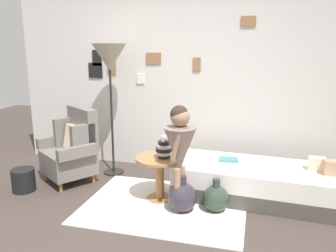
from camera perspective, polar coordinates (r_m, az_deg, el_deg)
name	(u,v)px	position (r m, az deg, el deg)	size (l,w,h in m)	color
ground_plane	(127,233)	(3.38, -6.94, -17.72)	(12.00, 12.00, 0.00)	#423833
gallery_wall	(176,79)	(4.78, 1.32, 8.05)	(4.80, 0.12, 2.60)	silver
rug	(165,205)	(3.86, -0.56, -13.35)	(1.78, 1.34, 0.01)	silver
armchair	(73,149)	(4.57, -15.95, -3.73)	(0.90, 0.85, 0.97)	#9E7042
daybed	(258,182)	(4.09, 15.08, -9.24)	(1.95, 0.93, 0.40)	#4C4742
pillow_head	(334,168)	(4.01, 26.39, -6.43)	(0.20, 0.12, 0.16)	tan
pillow_mid	(317,164)	(4.09, 24.03, -5.91)	(0.18, 0.12, 0.15)	beige
side_table	(160,169)	(3.87, -1.41, -7.39)	(0.55, 0.55, 0.52)	#9E7042
vase_striped	(164,149)	(3.77, -0.70, -3.93)	(0.19, 0.19, 0.26)	black
floor_lamp	(110,61)	(4.54, -9.94, 10.81)	(0.45, 0.45, 1.78)	black
person_child	(180,145)	(3.48, 2.04, -3.22)	(0.34, 0.34, 1.16)	#A37A60
book_on_daybed	(229,159)	(4.12, 10.31, -5.63)	(0.22, 0.16, 0.03)	teal
demijohn_near	(182,197)	(3.69, 2.42, -11.97)	(0.32, 0.32, 0.41)	#332D38
demijohn_far	(216,198)	(3.72, 8.16, -12.11)	(0.29, 0.29, 0.37)	#2D3D33
magazine_basket	(23,180)	(4.54, -23.44, -8.44)	(0.28, 0.28, 0.28)	black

